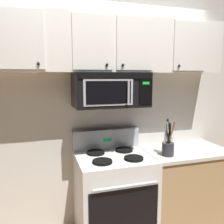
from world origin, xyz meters
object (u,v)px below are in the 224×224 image
salt_shaker (172,141)px  over_range_microwave (111,90)px  stove_range (114,196)px  utensil_crock_charcoal (168,146)px

salt_shaker → over_range_microwave: bearing=-175.8°
over_range_microwave → salt_shaker: (0.78, 0.06, -0.63)m
salt_shaker → stove_range: bearing=-167.4°
stove_range → utensil_crock_charcoal: 0.77m
over_range_microwave → utensil_crock_charcoal: (0.54, -0.25, -0.57)m
stove_range → salt_shaker: 0.93m
stove_range → utensil_crock_charcoal: size_ratio=2.92×
stove_range → salt_shaker: bearing=12.6°
over_range_microwave → utensil_crock_charcoal: bearing=-25.1°
utensil_crock_charcoal → stove_range: bearing=165.7°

